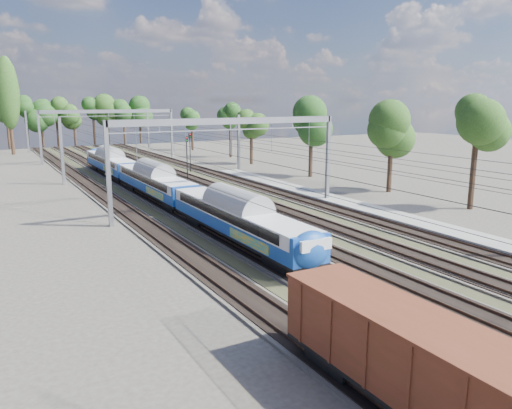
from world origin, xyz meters
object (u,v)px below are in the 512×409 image
emu_train (155,178)px  freight_boxcar (439,375)px  signal_near (187,153)px  worker (102,153)px  signal_far (190,148)px

emu_train → freight_boxcar: (-4.50, -41.91, -0.28)m
freight_boxcar → signal_near: bearing=76.6°
freight_boxcar → worker: (8.59, 86.42, -1.33)m
freight_boxcar → worker: 86.86m
signal_near → freight_boxcar: bearing=-91.6°
worker → signal_far: size_ratio=0.28×
emu_train → freight_boxcar: 42.15m
worker → freight_boxcar: bearing=-167.1°
freight_boxcar → emu_train: bearing=83.9°
freight_boxcar → worker: freight_boxcar is taller
freight_boxcar → signal_far: (15.97, 60.26, 1.54)m
signal_near → emu_train: bearing=-114.2°
emu_train → signal_far: bearing=58.0°
freight_boxcar → signal_far: bearing=75.2°
freight_boxcar → signal_near: signal_near is taller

